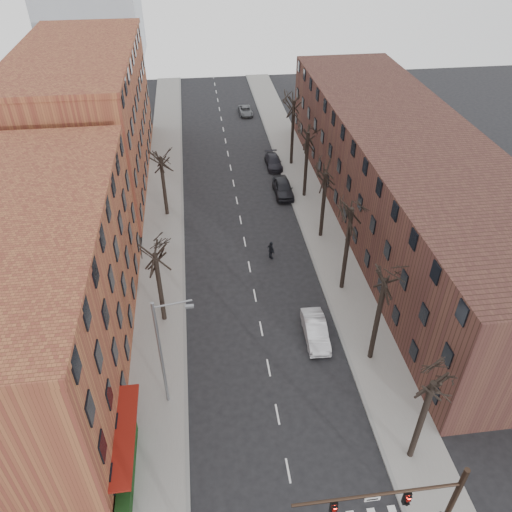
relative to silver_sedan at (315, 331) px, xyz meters
name	(u,v)px	position (x,y,z in m)	size (l,w,h in m)	color
sidewalk_left	(164,209)	(-12.00, 20.48, -0.69)	(4.00, 90.00, 0.15)	gray
sidewalk_right	(309,200)	(4.00, 20.48, -0.69)	(4.00, 90.00, 0.15)	gray
building_left_near	(28,297)	(-20.00, 0.48, 5.23)	(12.00, 26.00, 12.00)	brown
building_left_far	(86,119)	(-20.00, 29.48, 6.23)	(12.00, 28.00, 14.00)	brown
building_right	(403,177)	(12.00, 15.48, 4.23)	(12.00, 50.00, 10.00)	#4B2C23
awning_left	(132,458)	(-13.40, -8.52, -0.77)	(1.20, 7.00, 0.15)	maroon
hedge	(127,468)	(-13.50, -9.52, -0.12)	(0.80, 6.00, 1.00)	#173813
tree_right_a	(409,456)	(3.60, -10.52, -0.77)	(5.20, 5.20, 10.00)	black
tree_right_b	(370,358)	(3.60, -2.52, -0.77)	(5.20, 5.20, 10.80)	black
tree_right_c	(341,288)	(3.60, 5.48, -0.77)	(5.20, 5.20, 11.60)	black
tree_right_d	(320,236)	(3.60, 13.48, -0.77)	(5.20, 5.20, 10.00)	black
tree_right_e	(304,196)	(3.60, 21.48, -0.77)	(5.20, 5.20, 10.80)	black
tree_right_f	(291,164)	(3.60, 29.48, -0.77)	(5.20, 5.20, 11.60)	black
tree_left_a	(165,320)	(-11.60, 3.48, -0.77)	(5.20, 5.20, 9.50)	black
tree_left_b	(168,215)	(-11.60, 19.48, -0.77)	(5.20, 5.20, 9.50)	black
signal_mast_arm	(422,505)	(1.45, -15.52, 3.63)	(8.14, 0.30, 7.20)	black
streetlight	(163,350)	(-11.03, -4.52, 4.25)	(2.45, 0.22, 9.03)	slate
silver_sedan	(315,331)	(0.00, 0.00, 0.00)	(1.62, 4.64, 1.53)	silver
parked_car_near	(283,188)	(1.30, 22.19, 0.07)	(1.98, 4.92, 1.68)	black
parked_car_mid	(273,162)	(1.30, 29.09, -0.12)	(1.82, 4.48, 1.30)	black
parked_car_far	(246,111)	(-0.20, 46.79, -0.20)	(1.89, 4.09, 1.14)	#5A5E62
pedestrian_crossing	(271,250)	(-1.85, 10.50, 0.16)	(1.08, 0.45, 1.85)	black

